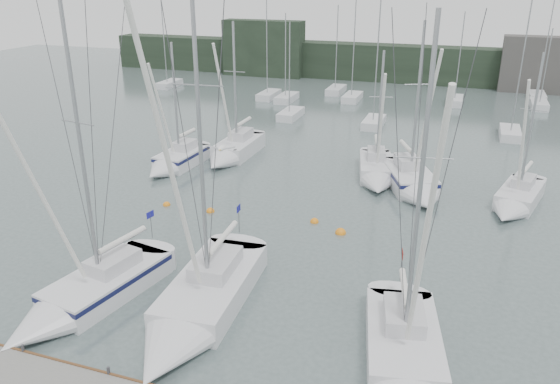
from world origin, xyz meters
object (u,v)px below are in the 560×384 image
Objects in this scene: sailboat_near_left at (80,299)px; sailboat_near_right at (406,371)px; sailboat_mid_d at (414,185)px; sailboat_near_center at (193,314)px; sailboat_mid_a at (174,162)px; sailboat_mid_c at (376,174)px; buoy_a at (210,212)px; sailboat_mid_b at (231,153)px; buoy_b at (341,233)px; buoy_d at (314,222)px; buoy_c at (167,205)px; sailboat_mid_e at (515,202)px.

sailboat_near_left is 14.62m from sailboat_near_right.
sailboat_near_center is at bearing -133.87° from sailboat_mid_d.
sailboat_mid_c is at bearing 12.54° from sailboat_mid_a.
sailboat_mid_a is (-20.23, 18.51, 0.04)m from sailboat_near_right.
sailboat_near_left is 26.72× the size of buoy_a.
buoy_b is at bearing -41.69° from sailboat_mid_b.
sailboat_mid_d reaches higher than sailboat_mid_b.
sailboat_near_left is 19.37m from sailboat_mid_a.
sailboat_mid_b is 12.25m from sailboat_mid_c.
buoy_b is at bearing -21.43° from sailboat_mid_a.
sailboat_mid_c is 15.53× the size of buoy_b.
buoy_a is 1.01× the size of buoy_d.
sailboat_near_right is at bearing -52.34° from sailboat_mid_b.
sailboat_near_right reaches higher than sailboat_mid_a.
buoy_b is at bearing 102.95° from sailboat_near_right.
sailboat_mid_c is (15.47, 2.57, -0.03)m from sailboat_mid_a.
buoy_c is (3.09, -6.52, -0.58)m from sailboat_mid_a.
sailboat_mid_e is (24.91, 0.35, -0.07)m from sailboat_mid_a.
sailboat_near_center reaches higher than sailboat_mid_c.
sailboat_near_left reaches higher than sailboat_mid_a.
sailboat_mid_c is at bearing 75.56° from sailboat_near_left.
sailboat_mid_e is at bearing 17.47° from buoy_c.
buoy_c is at bearing 112.46° from sailboat_near_left.
sailboat_mid_b reaches higher than sailboat_mid_c.
sailboat_mid_a is at bearing 134.04° from buoy_a.
sailboat_near_center reaches higher than buoy_b.
sailboat_mid_b is 15.34m from sailboat_mid_d.
sailboat_mid_e is at bearing 64.88° from sailboat_near_right.
sailboat_near_center is (5.39, 0.67, -0.01)m from sailboat_near_left.
sailboat_near_center reaches higher than buoy_d.
buoy_b is at bearing -27.74° from buoy_d.
sailboat_near_center reaches higher than buoy_a.
sailboat_mid_a is at bearing -163.88° from sailboat_mid_e.
sailboat_mid_e is 13.34m from buoy_d.
sailboat_near_center is 26.69× the size of buoy_b.
buoy_a is at bearing -42.83° from sailboat_mid_a.
sailboat_mid_c is at bearing -5.03° from sailboat_mid_b.
sailboat_near_left is 1.43× the size of sailboat_mid_c.
sailboat_mid_a reaches higher than sailboat_mid_c.
sailboat_mid_d reaches higher than buoy_b.
sailboat_mid_b is at bearing 135.78° from buoy_d.
sailboat_mid_e reaches higher than sailboat_mid_c.
buoy_d is (2.11, 12.01, -0.56)m from sailboat_near_center.
sailboat_mid_a is 18.41m from sailboat_mid_d.
sailboat_near_center reaches higher than sailboat_mid_b.
buoy_c is 10.04m from buoy_d.
sailboat_mid_a is 19.30× the size of buoy_a.
sailboat_mid_e is at bearing 27.76° from buoy_d.
sailboat_near_left is 14.75m from buoy_d.
sailboat_mid_d reaches higher than buoy_c.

